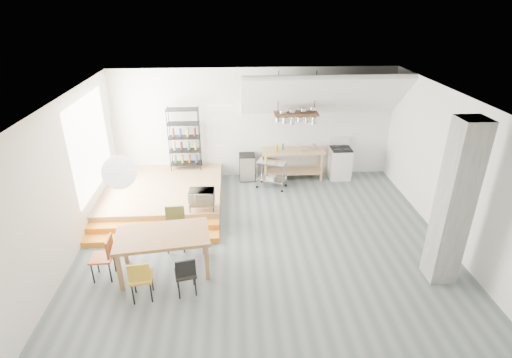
{
  "coord_description": "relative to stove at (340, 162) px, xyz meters",
  "views": [
    {
      "loc": [
        -0.63,
        -7.55,
        5.05
      ],
      "look_at": [
        -0.12,
        0.8,
        1.12
      ],
      "focal_mm": 28.0,
      "sensor_mm": 36.0,
      "label": 1
    }
  ],
  "objects": [
    {
      "name": "chair_olive",
      "position": [
        -4.41,
        -3.33,
        0.08
      ],
      "size": [
        0.44,
        0.44,
        0.93
      ],
      "rotation": [
        0.0,
        0.0,
        0.04
      ],
      "color": "olive",
      "rests_on": "ground"
    },
    {
      "name": "microwave_shelf",
      "position": [
        -3.9,
        -2.41,
        0.07
      ],
      "size": [
        0.6,
        0.4,
        0.16
      ],
      "color": "#A48252",
      "rests_on": "platform"
    },
    {
      "name": "dining_table",
      "position": [
        -4.54,
        -4.15,
        0.27
      ],
      "size": [
        1.89,
        1.22,
        0.84
      ],
      "rotation": [
        0.0,
        0.0,
        0.13
      ],
      "color": "brown",
      "rests_on": "ground"
    },
    {
      "name": "floor",
      "position": [
        -2.5,
        -3.16,
        -0.48
      ],
      "size": [
        8.0,
        8.0,
        0.0
      ],
      "primitive_type": "plane",
      "color": "#556063",
      "rests_on": "ground"
    },
    {
      "name": "pot_rack",
      "position": [
        -1.37,
        -0.23,
        1.5
      ],
      "size": [
        1.2,
        0.5,
        1.43
      ],
      "color": "#3F2819",
      "rests_on": "ceiling"
    },
    {
      "name": "chair_black",
      "position": [
        -4.05,
        -4.88,
        0.01
      ],
      "size": [
        0.45,
        0.45,
        0.82
      ],
      "rotation": [
        0.0,
        0.0,
        3.35
      ],
      "color": "black",
      "rests_on": "ground"
    },
    {
      "name": "step_upper",
      "position": [
        -5.0,
        -2.76,
        -0.35
      ],
      "size": [
        3.0,
        0.35,
        0.27
      ],
      "primitive_type": "cube",
      "color": "orange",
      "rests_on": "ground"
    },
    {
      "name": "concrete_column",
      "position": [
        0.8,
        -4.66,
        1.12
      ],
      "size": [
        0.5,
        0.5,
        3.2
      ],
      "primitive_type": "cube",
      "color": "slate",
      "rests_on": "ground"
    },
    {
      "name": "wall_left",
      "position": [
        -6.5,
        -3.16,
        1.12
      ],
      "size": [
        0.04,
        7.0,
        3.2
      ],
      "primitive_type": "cube",
      "color": "silver",
      "rests_on": "ground"
    },
    {
      "name": "wall_back",
      "position": [
        -2.5,
        0.34,
        1.12
      ],
      "size": [
        8.0,
        0.04,
        3.2
      ],
      "primitive_type": "cube",
      "color": "silver",
      "rests_on": "ground"
    },
    {
      "name": "step_lower",
      "position": [
        -5.0,
        -3.11,
        -0.41
      ],
      "size": [
        3.0,
        0.35,
        0.13
      ],
      "primitive_type": "cube",
      "color": "orange",
      "rests_on": "ground"
    },
    {
      "name": "platform",
      "position": [
        -5.0,
        -1.16,
        -0.28
      ],
      "size": [
        3.0,
        3.0,
        0.4
      ],
      "primitive_type": "cube",
      "color": "#A48252",
      "rests_on": "ground"
    },
    {
      "name": "chair_mustard",
      "position": [
        -4.82,
        -4.98,
        0.03
      ],
      "size": [
        0.44,
        0.44,
        0.86
      ],
      "rotation": [
        0.0,
        0.0,
        3.26
      ],
      "color": "gold",
      "rests_on": "ground"
    },
    {
      "name": "wall_right",
      "position": [
        1.5,
        -3.16,
        1.12
      ],
      "size": [
        0.04,
        7.0,
        3.2
      ],
      "primitive_type": "cube",
      "color": "silver",
      "rests_on": "ground"
    },
    {
      "name": "rolling_cart",
      "position": [
        -2.07,
        -0.55,
        0.03
      ],
      "size": [
        0.9,
        0.73,
        0.79
      ],
      "rotation": [
        0.0,
        0.0,
        -0.42
      ],
      "color": "silver",
      "rests_on": "ground"
    },
    {
      "name": "wire_shelving",
      "position": [
        -4.5,
        0.04,
        0.85
      ],
      "size": [
        0.88,
        0.38,
        1.8
      ],
      "color": "black",
      "rests_on": "platform"
    },
    {
      "name": "paper_lantern",
      "position": [
        -5.13,
        -4.23,
        1.72
      ],
      "size": [
        0.6,
        0.6,
        0.6
      ],
      "primitive_type": "sphere",
      "color": "white",
      "rests_on": "ceiling"
    },
    {
      "name": "stove",
      "position": [
        0.0,
        0.0,
        0.0
      ],
      "size": [
        0.6,
        0.6,
        1.18
      ],
      "color": "white",
      "rests_on": "ground"
    },
    {
      "name": "microwave",
      "position": [
        -3.9,
        -2.41,
        0.25
      ],
      "size": [
        0.6,
        0.42,
        0.33
      ],
      "primitive_type": "imported",
      "rotation": [
        0.0,
        0.0,
        -0.03
      ],
      "color": "beige",
      "rests_on": "microwave_shelf"
    },
    {
      "name": "window_pane",
      "position": [
        -6.48,
        -1.66,
        1.32
      ],
      "size": [
        0.02,
        2.5,
        2.2
      ],
      "primitive_type": "cube",
      "color": "white",
      "rests_on": "wall_left"
    },
    {
      "name": "ceiling",
      "position": [
        -2.5,
        -3.16,
        2.72
      ],
      "size": [
        8.0,
        7.0,
        0.02
      ],
      "primitive_type": "cube",
      "color": "white",
      "rests_on": "wall_back"
    },
    {
      "name": "slope_ceiling",
      "position": [
        -0.7,
        -0.26,
        2.07
      ],
      "size": [
        4.4,
        1.44,
        1.32
      ],
      "primitive_type": "cube",
      "rotation": [
        -0.73,
        0.0,
        0.0
      ],
      "color": "white",
      "rests_on": "wall_back"
    },
    {
      "name": "mini_fridge",
      "position": [
        -2.74,
        0.04,
        -0.09
      ],
      "size": [
        0.46,
        0.46,
        0.78
      ],
      "primitive_type": "cube",
      "color": "black",
      "rests_on": "ground"
    },
    {
      "name": "kitchen_counter",
      "position": [
        -1.4,
        -0.01,
        0.15
      ],
      "size": [
        1.8,
        0.6,
        0.91
      ],
      "color": "#A48252",
      "rests_on": "ground"
    },
    {
      "name": "chair_red",
      "position": [
        -5.62,
        -4.3,
        0.05
      ],
      "size": [
        0.42,
        0.42,
        0.89
      ],
      "rotation": [
        0.0,
        0.0,
        -1.55
      ],
      "color": "#BA4D1A",
      "rests_on": "ground"
    },
    {
      "name": "bowl",
      "position": [
        -1.13,
        -0.06,
        0.45
      ],
      "size": [
        0.25,
        0.25,
        0.05
      ],
      "primitive_type": "imported",
      "rotation": [
        0.0,
        0.0,
        0.43
      ],
      "color": "silver",
      "rests_on": "kitchen_counter"
    }
  ]
}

